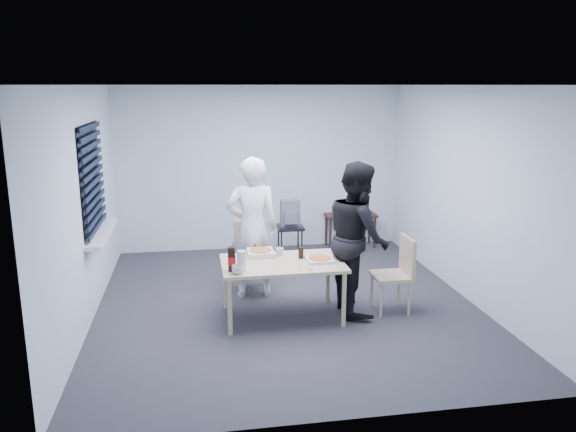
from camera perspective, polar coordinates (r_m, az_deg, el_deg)
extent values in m
plane|color=#2F2E33|center=(6.94, -0.19, -8.86)|extent=(5.00, 5.00, 0.00)
plane|color=white|center=(6.44, -0.21, 13.15)|extent=(5.00, 5.00, 0.00)
plane|color=silver|center=(9.01, -2.81, 4.82)|extent=(4.50, 0.00, 4.50)
plane|color=silver|center=(4.20, 5.40, -4.94)|extent=(4.50, 0.00, 4.50)
plane|color=silver|center=(6.59, -19.88, 0.98)|extent=(0.00, 5.00, 5.00)
plane|color=silver|center=(7.27, 17.59, 2.23)|extent=(0.00, 5.00, 5.00)
plane|color=black|center=(6.93, -19.36, 3.69)|extent=(0.00, 1.30, 1.30)
cube|color=black|center=(6.93, -19.11, 3.70)|extent=(0.04, 1.30, 1.25)
cube|color=silver|center=(7.05, -18.35, -1.61)|extent=(0.18, 1.42, 0.05)
cube|color=#CAAD8F|center=(6.33, -0.58, -4.83)|extent=(1.36, 0.86, 0.04)
cylinder|color=#CAAD8F|center=(6.03, -5.93, -9.18)|extent=(0.05, 0.05, 0.63)
cylinder|color=#CAAD8F|center=(6.73, -6.35, -6.80)|extent=(0.05, 0.05, 0.63)
cylinder|color=#CAAD8F|center=(6.23, 5.70, -8.46)|extent=(0.05, 0.05, 0.63)
cylinder|color=#CAAD8F|center=(6.90, 4.08, -6.24)|extent=(0.05, 0.05, 0.63)
cube|color=#CAAD8F|center=(7.25, -3.73, -4.30)|extent=(0.42, 0.42, 0.04)
cube|color=#CAAD8F|center=(7.37, -3.91, -2.08)|extent=(0.42, 0.04, 0.44)
cylinder|color=#CAAD8F|center=(7.15, -4.93, -6.48)|extent=(0.03, 0.03, 0.41)
cylinder|color=#CAAD8F|center=(7.47, -5.15, -5.62)|extent=(0.03, 0.03, 0.41)
cylinder|color=#CAAD8F|center=(7.18, -2.21, -6.35)|extent=(0.03, 0.03, 0.41)
cylinder|color=#CAAD8F|center=(7.50, -2.54, -5.50)|extent=(0.03, 0.03, 0.41)
cube|color=#CAAD8F|center=(6.69, 10.42, -6.01)|extent=(0.42, 0.42, 0.04)
cube|color=#CAAD8F|center=(6.68, 12.04, -3.95)|extent=(0.04, 0.42, 0.44)
cylinder|color=#CAAD8F|center=(6.56, 9.43, -8.45)|extent=(0.03, 0.03, 0.41)
cylinder|color=#CAAD8F|center=(6.86, 8.51, -7.44)|extent=(0.03, 0.03, 0.41)
cylinder|color=#CAAD8F|center=(6.67, 12.22, -8.20)|extent=(0.03, 0.03, 0.41)
cylinder|color=#CAAD8F|center=(6.97, 11.19, -7.22)|extent=(0.03, 0.03, 0.41)
imported|color=white|center=(6.93, -3.63, -1.22)|extent=(0.65, 0.42, 1.77)
imported|color=black|center=(6.53, 7.08, -2.18)|extent=(0.47, 0.86, 1.77)
cube|color=#302118|center=(9.22, 6.38, 0.08)|extent=(0.82, 0.37, 0.04)
cylinder|color=#302118|center=(9.06, 4.32, -1.90)|extent=(0.04, 0.04, 0.51)
cylinder|color=#302118|center=(9.32, 3.90, -1.45)|extent=(0.04, 0.04, 0.51)
cylinder|color=#302118|center=(9.26, 8.80, -1.69)|extent=(0.04, 0.04, 0.51)
cylinder|color=#302118|center=(9.52, 8.26, -1.25)|extent=(0.04, 0.04, 0.51)
cube|color=black|center=(8.45, 0.20, -1.15)|extent=(0.39, 0.39, 0.04)
cylinder|color=black|center=(8.35, -0.66, -3.24)|extent=(0.04, 0.04, 0.49)
cylinder|color=black|center=(8.64, -0.97, -2.67)|extent=(0.04, 0.04, 0.49)
cylinder|color=black|center=(8.40, 1.41, -3.14)|extent=(0.04, 0.04, 0.49)
cylinder|color=black|center=(8.69, 1.03, -2.58)|extent=(0.04, 0.04, 0.49)
cube|color=slate|center=(8.39, 0.21, 0.30)|extent=(0.28, 0.15, 0.39)
cube|color=slate|center=(8.31, 0.33, -0.17)|extent=(0.21, 0.06, 0.19)
cube|color=silver|center=(6.55, -2.81, -3.92)|extent=(0.30, 0.30, 0.03)
cube|color=silver|center=(6.54, -2.82, -3.65)|extent=(0.30, 0.30, 0.03)
cylinder|color=#CC7F38|center=(6.53, -2.82, -3.47)|extent=(0.26, 0.26, 0.01)
cube|color=silver|center=(6.37, 3.23, -4.42)|extent=(0.30, 0.30, 0.03)
cylinder|color=#CC7F38|center=(6.36, 3.23, -4.24)|extent=(0.26, 0.26, 0.01)
imported|color=silver|center=(5.94, -5.14, -5.43)|extent=(0.17, 0.17, 0.10)
imported|color=silver|center=(6.54, -0.86, -3.65)|extent=(0.10, 0.10, 0.09)
cylinder|color=black|center=(6.44, 1.32, -3.74)|extent=(0.07, 0.07, 0.13)
cylinder|color=black|center=(6.01, -5.75, -4.38)|extent=(0.08, 0.08, 0.26)
cylinder|color=red|center=(6.02, -5.74, -4.54)|extent=(0.08, 0.08, 0.09)
cylinder|color=silver|center=(6.01, -4.74, -4.57)|extent=(0.11, 0.11, 0.22)
torus|color=red|center=(6.06, 2.31, -5.48)|extent=(0.08, 0.08, 0.00)
cube|color=white|center=(9.19, 5.45, 0.20)|extent=(0.29, 0.33, 0.00)
cube|color=black|center=(9.30, 7.64, 0.48)|extent=(0.17, 0.13, 0.06)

